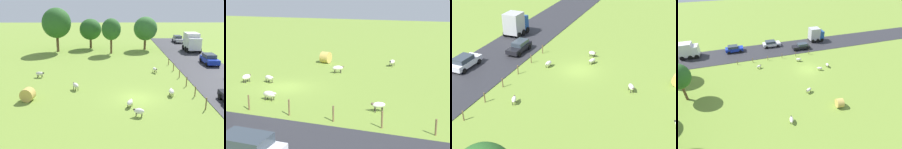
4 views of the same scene
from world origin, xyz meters
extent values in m
plane|color=olive|center=(0.00, 0.00, 0.00)|extent=(160.00, 160.00, 0.00)
cube|color=#2D2D33|center=(11.37, 0.00, 0.03)|extent=(8.00, 80.00, 0.06)
ellipsoid|color=white|center=(3.52, 9.58, 0.54)|extent=(0.79, 1.07, 0.44)
ellipsoid|color=brown|center=(3.71, 9.16, 0.64)|extent=(0.27, 0.31, 0.20)
cylinder|color=#2D2823|center=(3.74, 9.38, 0.19)|extent=(0.07, 0.07, 0.37)
cylinder|color=#2D2823|center=(3.52, 9.29, 0.19)|extent=(0.07, 0.07, 0.37)
cylinder|color=#2D2823|center=(3.53, 9.87, 0.19)|extent=(0.07, 0.07, 0.37)
cylinder|color=#2D2823|center=(3.31, 9.78, 0.19)|extent=(0.07, 0.07, 0.37)
ellipsoid|color=silver|center=(-0.92, -2.34, 0.48)|extent=(0.84, 1.16, 0.49)
ellipsoid|color=silver|center=(-0.74, -1.87, 0.59)|extent=(0.26, 0.31, 0.20)
cylinder|color=#2D2823|center=(-0.94, -2.02, 0.15)|extent=(0.07, 0.07, 0.30)
cylinder|color=#2D2823|center=(-0.69, -2.12, 0.15)|extent=(0.07, 0.07, 0.30)
cylinder|color=#2D2823|center=(-1.15, -2.56, 0.15)|extent=(0.07, 0.07, 0.30)
cylinder|color=#2D2823|center=(-0.90, -2.66, 0.15)|extent=(0.07, 0.07, 0.30)
ellipsoid|color=silver|center=(3.88, 0.62, 0.51)|extent=(0.66, 1.21, 0.54)
ellipsoid|color=silver|center=(3.94, 1.16, 0.64)|extent=(0.21, 0.28, 0.20)
cylinder|color=#2D2823|center=(3.76, 0.95, 0.16)|extent=(0.07, 0.07, 0.31)
cylinder|color=#2D2823|center=(4.06, 0.92, 0.16)|extent=(0.07, 0.07, 0.31)
cylinder|color=#2D2823|center=(3.70, 0.32, 0.16)|extent=(0.07, 0.07, 0.31)
cylinder|color=#2D2823|center=(3.99, 0.28, 0.16)|extent=(0.07, 0.07, 0.31)
ellipsoid|color=white|center=(-0.23, -4.44, 0.54)|extent=(1.03, 0.71, 0.52)
ellipsoid|color=brown|center=(-0.67, -4.35, 0.66)|extent=(0.29, 0.23, 0.20)
cylinder|color=#2D2823|center=(-0.52, -4.53, 0.17)|extent=(0.07, 0.07, 0.34)
cylinder|color=#2D2823|center=(-0.46, -4.25, 0.17)|extent=(0.07, 0.07, 0.34)
cylinder|color=#2D2823|center=(-0.01, -4.64, 0.17)|extent=(0.07, 0.07, 0.34)
cylinder|color=#2D2823|center=(0.05, -4.36, 0.17)|extent=(0.07, 0.07, 0.34)
ellipsoid|color=black|center=(-11.85, 7.36, 0.65)|extent=(0.29, 0.23, 0.20)
ellipsoid|color=silver|center=(-6.92, 2.60, 0.57)|extent=(1.03, 1.27, 0.52)
ellipsoid|color=brown|center=(-7.19, 3.08, 0.69)|extent=(0.28, 0.31, 0.20)
cylinder|color=#2D2823|center=(-7.20, 2.81, 0.19)|extent=(0.07, 0.07, 0.38)
cylinder|color=#2D2823|center=(-6.95, 2.95, 0.19)|extent=(0.07, 0.07, 0.38)
cylinder|color=#2D2823|center=(-6.88, 2.25, 0.19)|extent=(0.07, 0.07, 0.38)
cylinder|color=#2D2823|center=(-6.63, 2.39, 0.19)|extent=(0.07, 0.07, 0.38)
cylinder|color=brown|center=(6.43, -2.94, 0.62)|extent=(0.12, 0.12, 1.23)
cylinder|color=brown|center=(6.43, 0.42, 0.58)|extent=(0.12, 0.12, 1.17)
cylinder|color=brown|center=(6.43, 3.77, 0.60)|extent=(0.12, 0.12, 1.20)
cylinder|color=brown|center=(6.43, 7.13, 0.56)|extent=(0.12, 0.12, 1.12)
cylinder|color=brown|center=(6.43, 10.48, 0.58)|extent=(0.12, 0.12, 1.15)
cylinder|color=brown|center=(6.43, 13.83, 0.53)|extent=(0.12, 0.12, 1.05)
cube|color=#1E4C99|center=(13.43, -9.19, 1.69)|extent=(2.43, 1.20, 2.30)
cube|color=#B2B2B7|center=(13.43, -7.28, 2.13)|extent=(2.43, 2.63, 3.17)
cylinder|color=black|center=(14.65, -9.19, 0.54)|extent=(0.30, 0.96, 0.96)
cylinder|color=black|center=(12.22, -9.19, 0.54)|extent=(0.30, 0.96, 0.96)
cylinder|color=black|center=(14.65, -7.93, 0.54)|extent=(0.30, 0.96, 0.96)
cylinder|color=black|center=(12.22, -7.93, 0.54)|extent=(0.30, 0.96, 0.96)
cylinder|color=black|center=(14.65, -6.49, 0.54)|extent=(0.30, 0.96, 0.96)
cylinder|color=black|center=(12.22, -6.49, 0.54)|extent=(0.30, 0.96, 0.96)
cube|color=black|center=(9.61, -2.05, 0.69)|extent=(1.72, 4.38, 0.62)
cube|color=#333D47|center=(9.61, -2.38, 1.28)|extent=(1.51, 2.41, 0.56)
cylinder|color=black|center=(8.75, -0.63, 0.38)|extent=(0.22, 0.64, 0.64)
cylinder|color=black|center=(10.47, -0.63, 0.38)|extent=(0.22, 0.64, 0.64)
cylinder|color=black|center=(8.75, -3.48, 0.38)|extent=(0.22, 0.64, 0.64)
cylinder|color=black|center=(10.47, -3.48, 0.38)|extent=(0.22, 0.64, 0.64)
cube|color=silver|center=(13.40, 4.70, 0.71)|extent=(1.91, 4.47, 0.67)
cube|color=#333D47|center=(13.40, 5.04, 1.33)|extent=(1.68, 2.46, 0.56)
cylinder|color=black|center=(14.35, 3.25, 0.38)|extent=(0.22, 0.64, 0.64)
cylinder|color=black|center=(12.45, 3.25, 0.38)|extent=(0.22, 0.64, 0.64)
cylinder|color=black|center=(14.35, 6.16, 0.38)|extent=(0.22, 0.64, 0.64)
cylinder|color=black|center=(12.45, 6.16, 0.38)|extent=(0.22, 0.64, 0.64)
camera|label=1|loc=(-2.89, -26.10, 10.71)|focal=41.69mm
camera|label=2|loc=(26.44, 14.73, 8.52)|focal=53.86mm
camera|label=3|loc=(-11.16, 31.81, 17.19)|focal=49.19mm
camera|label=4|loc=(-28.39, 12.67, 19.54)|focal=28.03mm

